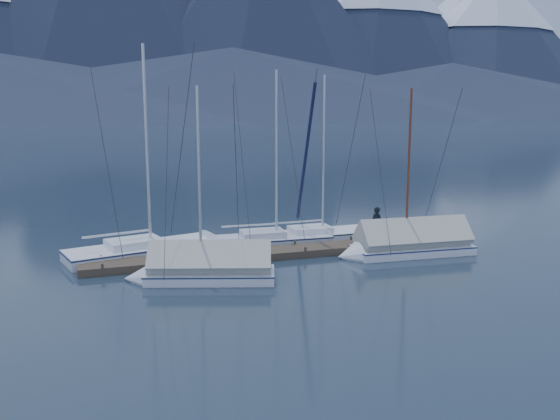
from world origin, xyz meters
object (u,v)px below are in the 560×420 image
object	(u,v)px
sailboat_open_left	(162,249)
person	(377,224)
sailboat_covered_far	(198,271)
sailboat_open_mid	(286,241)
sailboat_open_right	(331,236)
sailboat_covered_near	(403,246)

from	to	relation	value
sailboat_open_left	person	bearing A→B (deg)	-12.62
sailboat_open_left	sailboat_covered_far	size ratio (longest dim) A/B	1.25
sailboat_open_mid	sailboat_covered_far	distance (m)	7.31
sailboat_open_right	sailboat_open_mid	bearing A→B (deg)	-173.39
sailboat_open_left	sailboat_open_mid	bearing A→B (deg)	-1.02
sailboat_covered_near	sailboat_covered_far	world-z (taller)	sailboat_covered_far
sailboat_open_mid	sailboat_open_right	distance (m)	2.64
sailboat_open_left	sailboat_open_mid	world-z (taller)	sailboat_open_left
sailboat_open_left	person	size ratio (longest dim) A/B	6.21
sailboat_open_mid	person	distance (m)	4.66
sailboat_open_mid	sailboat_covered_far	size ratio (longest dim) A/B	1.12
sailboat_open_right	sailboat_covered_near	world-z (taller)	sailboat_open_right
sailboat_open_mid	sailboat_covered_near	size ratio (longest dim) A/B	1.11
sailboat_covered_near	sailboat_open_right	bearing A→B (deg)	114.29
sailboat_open_left	sailboat_covered_near	xyz separation A→B (m)	(10.73, -3.95, 0.24)
sailboat_open_left	sailboat_open_mid	distance (m)	6.23
sailboat_covered_near	person	world-z (taller)	sailboat_covered_near
sailboat_open_left	person	distance (m)	10.53
sailboat_open_mid	sailboat_covered_far	world-z (taller)	sailboat_open_mid
sailboat_open_mid	sailboat_open_right	xyz separation A→B (m)	(2.62, 0.30, -0.00)
sailboat_covered_near	sailboat_covered_far	size ratio (longest dim) A/B	1.01
sailboat_open_left	sailboat_covered_near	size ratio (longest dim) A/B	1.24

